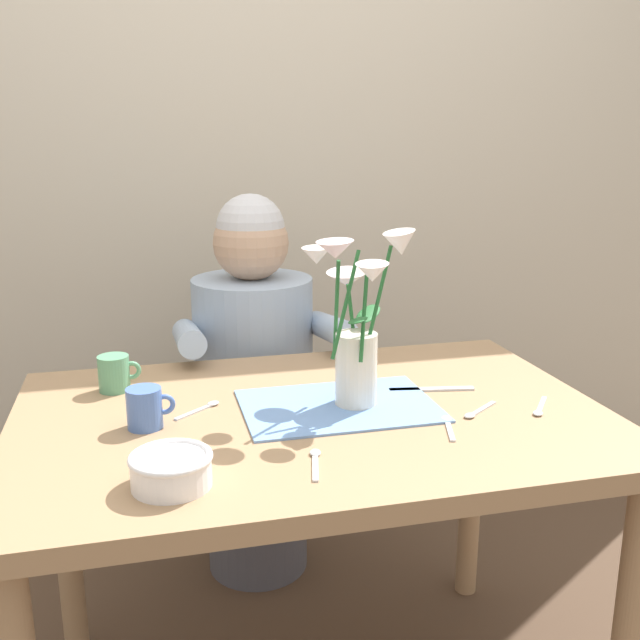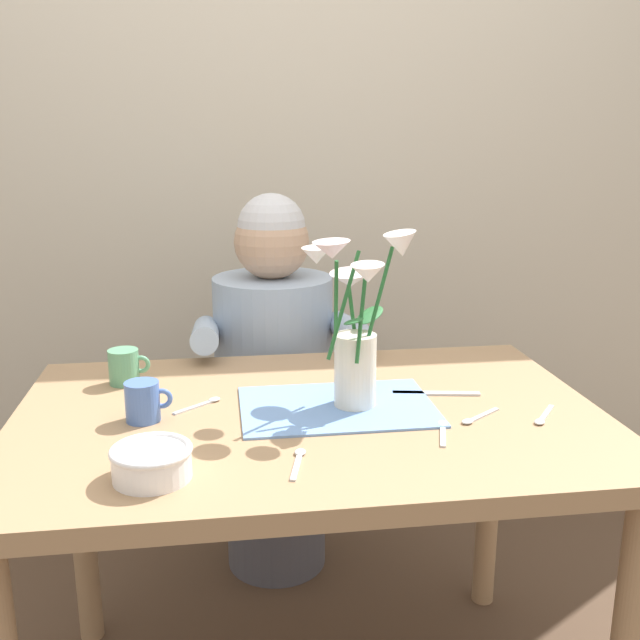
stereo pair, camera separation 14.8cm
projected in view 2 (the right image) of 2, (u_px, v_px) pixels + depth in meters
The scene contains 14 objects.
wood_panel_backdrop at pixel (268, 147), 2.35m from camera, with size 4.00×0.10×2.50m, color beige.
dining_table at pixel (310, 455), 1.50m from camera, with size 1.20×0.80×0.74m.
seated_person at pixel (274, 391), 2.11m from camera, with size 0.45×0.47×1.14m.
striped_placemat at pixel (337, 406), 1.50m from camera, with size 0.40×0.28×0.01m, color #6B93D1.
flower_vase at pixel (356, 322), 1.46m from camera, with size 0.25×0.26×0.37m.
ceramic_bowl at pixel (152, 461), 1.18m from camera, with size 0.14×0.14×0.06m.
dinner_knife at pixel (436, 393), 1.57m from camera, with size 0.19×0.02×0.01m, color silver.
coffee_cup at pixel (143, 402), 1.42m from camera, with size 0.09×0.07×0.08m.
ceramic_mug at pixel (125, 367), 1.63m from camera, with size 0.09×0.07×0.08m.
spoon_0 at pixel (298, 459), 1.25m from camera, with size 0.04×0.12×0.01m.
spoon_1 at pixel (443, 429), 1.38m from camera, with size 0.05×0.12×0.01m.
spoon_2 at pixel (475, 418), 1.43m from camera, with size 0.11×0.08×0.01m.
spoon_3 at pixel (205, 403), 1.51m from camera, with size 0.10×0.09×0.01m.
spoon_4 at pixel (543, 418), 1.43m from camera, with size 0.09×0.10×0.01m.
Camera 2 is at (-0.17, -1.37, 1.29)m, focal length 40.44 mm.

